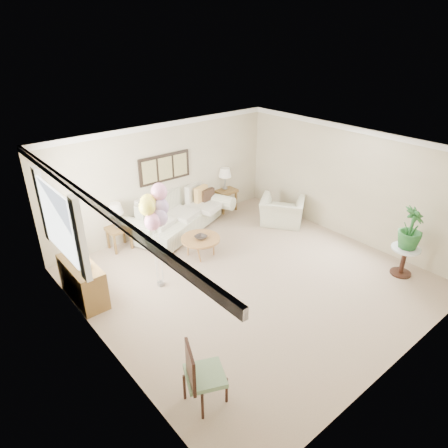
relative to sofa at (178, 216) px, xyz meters
name	(u,v)px	position (x,y,z in m)	size (l,w,h in m)	color
ground_plane	(250,279)	(-0.12, -2.70, -0.38)	(6.00, 6.00, 0.00)	tan
room_shell	(245,204)	(-0.23, -2.60, 1.24)	(6.04, 6.04, 2.60)	beige
wall_art_triptych	(165,168)	(-0.12, 0.27, 1.17)	(1.35, 0.06, 0.65)	black
sofa	(178,216)	(0.00, 0.00, 0.00)	(2.98, 1.82, 0.98)	beige
end_table_left	(118,231)	(-1.53, 0.08, 0.06)	(0.49, 0.44, 0.53)	brown
end_table_right	(225,193)	(1.64, 0.18, 0.12)	(0.55, 0.50, 0.60)	brown
lamp_left	(116,209)	(-1.53, 0.08, 0.58)	(0.33, 0.33, 0.58)	gray
lamp_right	(225,173)	(1.64, 0.18, 0.67)	(0.34, 0.34, 0.59)	gray
coffee_table	(201,239)	(-0.32, -1.33, 0.01)	(0.85, 0.85, 0.43)	#9E7943
decor_bowl	(201,237)	(-0.33, -1.36, 0.08)	(0.26, 0.26, 0.06)	#2A2320
armchair	(282,211)	(2.19, -1.39, -0.04)	(1.05, 0.91, 0.68)	beige
side_table	(405,254)	(2.35, -4.52, 0.07)	(0.56, 0.56, 0.61)	silver
potted_plant	(411,228)	(2.37, -4.52, 0.64)	(0.47, 0.47, 0.84)	#1E5325
accent_chair	(200,374)	(-2.62, -4.40, 0.14)	(0.66, 0.66, 1.02)	#7FA579
credenza	(83,281)	(-2.88, -1.20, -0.01)	(0.46, 1.20, 0.74)	brown
vase_white	(85,264)	(-2.86, -1.43, 0.45)	(0.19, 0.19, 0.20)	silver
vase_sage	(74,253)	(-2.86, -0.91, 0.45)	(0.18, 0.18, 0.19)	#B2B2B1
balloon_cluster	(155,209)	(-1.61, -1.77, 1.26)	(0.59, 0.48, 2.07)	gray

